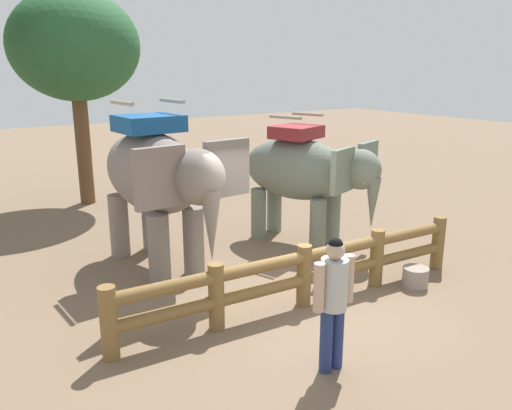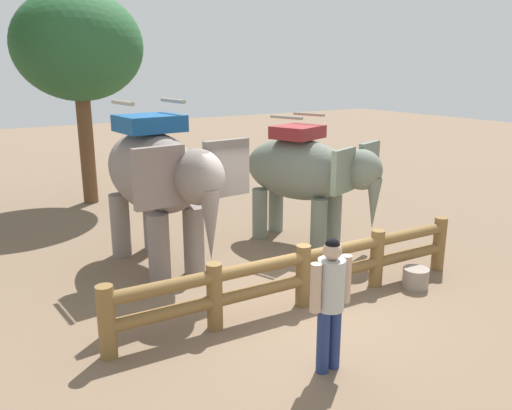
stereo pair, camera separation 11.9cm
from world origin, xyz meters
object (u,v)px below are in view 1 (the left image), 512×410
(tree_back_center, at_px, (75,47))
(feed_bucket, at_px, (415,277))
(log_fence, at_px, (304,271))
(elephant_center, at_px, (304,173))
(elephant_near_left, at_px, (158,177))
(tourist_woman_in_black, at_px, (333,295))

(tree_back_center, distance_m, feed_bucket, 10.61)
(log_fence, relative_size, tree_back_center, 1.13)
(log_fence, relative_size, elephant_center, 1.95)
(log_fence, xyz_separation_m, elephant_near_left, (-1.32, 2.80, 1.22))
(tree_back_center, bearing_deg, feed_bucket, -70.46)
(elephant_near_left, xyz_separation_m, elephant_center, (3.27, -0.30, -0.22))
(elephant_near_left, bearing_deg, tree_back_center, 87.98)
(log_fence, height_order, elephant_near_left, elephant_near_left)
(log_fence, xyz_separation_m, tree_back_center, (-1.12, 8.68, 3.74))
(elephant_near_left, bearing_deg, log_fence, -64.70)
(log_fence, xyz_separation_m, tourist_woman_in_black, (-0.86, -1.67, 0.45))
(log_fence, relative_size, elephant_near_left, 1.74)
(log_fence, distance_m, elephant_near_left, 3.33)
(tourist_woman_in_black, distance_m, tree_back_center, 10.86)
(elephant_near_left, relative_size, feed_bucket, 8.26)
(tree_back_center, bearing_deg, elephant_near_left, -92.02)
(log_fence, height_order, feed_bucket, log_fence)
(tourist_woman_in_black, bearing_deg, tree_back_center, 91.41)
(tourist_woman_in_black, distance_m, feed_bucket, 3.34)
(log_fence, height_order, tree_back_center, tree_back_center)
(elephant_center, relative_size, tree_back_center, 0.58)
(log_fence, distance_m, elephant_center, 3.33)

